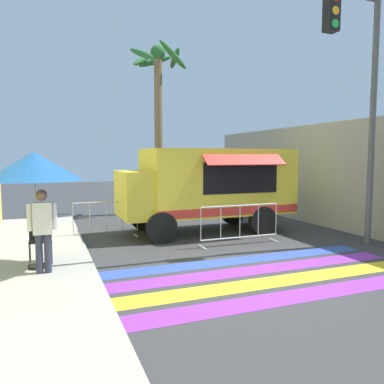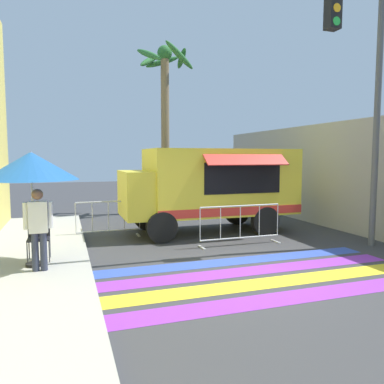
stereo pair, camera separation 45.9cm
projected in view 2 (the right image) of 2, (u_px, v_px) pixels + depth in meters
name	position (u px, v px, depth m)	size (l,w,h in m)	color
ground_plane	(256.00, 272.00, 7.58)	(60.00, 60.00, 0.00)	#38383A
concrete_wall_right	(344.00, 176.00, 11.76)	(0.20, 16.00, 3.46)	#A39E93
crosswalk_painted	(263.00, 276.00, 7.33)	(6.40, 2.84, 0.01)	purple
food_truck	(208.00, 184.00, 11.49)	(5.29, 2.55, 2.57)	yellow
traffic_signal_pole	(353.00, 67.00, 9.17)	(4.45, 0.29, 6.66)	#515456
patio_umbrella	(31.00, 166.00, 7.34)	(1.82, 1.82, 2.28)	black
folding_chair	(39.00, 234.00, 7.93)	(0.44, 0.44, 0.90)	#4C4C51
vendor_person	(38.00, 225.00, 7.12)	(0.53, 0.21, 1.58)	#2D3347
barricade_front	(240.00, 225.00, 9.89)	(2.29, 0.44, 1.07)	#B7BABF
barricade_side	(109.00, 220.00, 10.83)	(1.84, 0.44, 1.07)	#B7BABF
palm_tree	(165.00, 98.00, 15.25)	(2.34, 2.33, 6.83)	#7A664C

